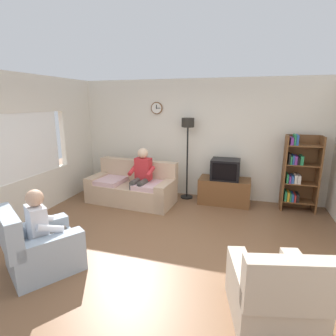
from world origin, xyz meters
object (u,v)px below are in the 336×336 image
(armchair_near_window, at_px, (41,249))
(floor_lamp, at_px, (188,136))
(armchair_near_bookshelf, at_px, (273,295))
(person_in_left_armchair, at_px, (45,226))
(bookshelf, at_px, (298,173))
(tv_stand, at_px, (224,191))
(tv, at_px, (225,169))
(person_on_couch, at_px, (141,174))
(couch, at_px, (132,188))

(armchair_near_window, bearing_deg, floor_lamp, 69.31)
(armchair_near_bookshelf, bearing_deg, person_in_left_armchair, 177.84)
(floor_lamp, xyz_separation_m, person_in_left_armchair, (-1.19, -3.20, -0.85))
(bookshelf, bearing_deg, floor_lamp, 179.30)
(tv_stand, height_order, armchair_near_window, armchair_near_window)
(tv, relative_size, person_on_couch, 0.48)
(tv_stand, relative_size, person_in_left_armchair, 0.98)
(tv, relative_size, floor_lamp, 0.32)
(tv_stand, height_order, person_in_left_armchair, person_in_left_armchair)
(tv, xyz_separation_m, floor_lamp, (-0.87, 0.12, 0.67))
(tv_stand, relative_size, armchair_near_window, 0.94)
(couch, xyz_separation_m, tv_stand, (1.98, 0.51, -0.03))
(floor_lamp, relative_size, armchair_near_window, 1.57)
(tv_stand, bearing_deg, couch, -165.70)
(tv_stand, xyz_separation_m, tv, (-0.00, -0.02, 0.50))
(couch, height_order, bookshelf, bookshelf)
(person_on_couch, bearing_deg, bookshelf, 12.27)
(armchair_near_bookshelf, bearing_deg, couch, 135.67)
(couch, xyz_separation_m, armchair_near_window, (-0.12, -2.67, -0.02))
(armchair_near_window, height_order, person_on_couch, person_on_couch)
(couch, distance_m, tv, 2.09)
(floor_lamp, height_order, armchair_near_bookshelf, floor_lamp)
(armchair_near_window, height_order, person_in_left_armchair, person_in_left_armchair)
(tv, xyz_separation_m, bookshelf, (1.45, 0.10, 0.01))
(armchair_near_bookshelf, xyz_separation_m, person_on_couch, (-2.49, 2.59, 0.41))
(bookshelf, bearing_deg, tv_stand, -177.20)
(bookshelf, xyz_separation_m, person_in_left_armchair, (-3.50, -3.17, -0.18))
(tv, relative_size, person_in_left_armchair, 0.54)
(couch, distance_m, person_in_left_armchair, 2.61)
(tv, bearing_deg, tv_stand, 90.00)
(tv_stand, distance_m, person_in_left_armchair, 3.74)
(tv_stand, bearing_deg, armchair_near_bookshelf, -76.30)
(armchair_near_window, xyz_separation_m, person_on_couch, (0.40, 2.56, 0.41))
(floor_lamp, relative_size, person_in_left_armchair, 1.65)
(tv_stand, distance_m, tv, 0.50)
(person_in_left_armchair, bearing_deg, tv_stand, 56.44)
(tv_stand, relative_size, floor_lamp, 0.59)
(tv, xyz_separation_m, armchair_near_bookshelf, (0.78, -3.18, -0.49))
(bookshelf, relative_size, person_on_couch, 1.27)
(bookshelf, height_order, floor_lamp, floor_lamp)
(armchair_near_window, bearing_deg, person_on_couch, 81.18)
(tv_stand, bearing_deg, floor_lamp, 173.51)
(tv, bearing_deg, armchair_near_bookshelf, -76.20)
(couch, bearing_deg, person_in_left_armchair, -91.62)
(tv, height_order, bookshelf, bookshelf)
(floor_lamp, height_order, person_in_left_armchair, floor_lamp)
(armchair_near_window, distance_m, person_on_couch, 2.62)
(bookshelf, distance_m, person_in_left_armchair, 4.73)
(bookshelf, xyz_separation_m, armchair_near_window, (-3.55, -3.25, -0.50))
(tv_stand, relative_size, tv, 1.83)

